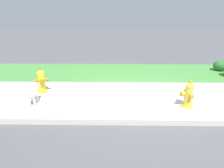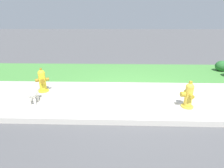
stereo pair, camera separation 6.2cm
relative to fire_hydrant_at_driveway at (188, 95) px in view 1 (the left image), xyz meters
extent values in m
plane|color=#515154|center=(-1.07, 0.55, -0.30)|extent=(120.00, 120.00, 0.00)
cube|color=#BCB7AD|center=(-1.07, 0.55, -0.30)|extent=(18.00, 2.41, 0.01)
cube|color=#47893D|center=(-1.07, 3.14, -0.30)|extent=(18.00, 2.77, 0.01)
cube|color=#BCB7AD|center=(-1.07, -0.73, -0.24)|extent=(18.00, 0.16, 0.12)
cylinder|color=gold|center=(0.01, 0.00, -0.28)|extent=(0.27, 0.27, 0.05)
cylinder|color=gold|center=(0.01, 0.00, -0.03)|extent=(0.17, 0.17, 0.46)
sphere|color=gold|center=(0.01, 0.00, 0.20)|extent=(0.18, 0.18, 0.18)
cube|color=#B29323|center=(0.01, 0.00, 0.31)|extent=(0.06, 0.06, 0.06)
cylinder|color=#B29323|center=(0.02, -0.13, 0.03)|extent=(0.10, 0.10, 0.09)
cylinder|color=#B29323|center=(0.00, 0.13, 0.03)|extent=(0.10, 0.10, 0.09)
cylinder|color=#B29323|center=(-0.13, -0.01, 0.03)|extent=(0.11, 0.13, 0.12)
cylinder|color=yellow|center=(-3.72, 0.88, -0.28)|extent=(0.29, 0.29, 0.05)
cylinder|color=yellow|center=(-3.72, 0.88, -0.01)|extent=(0.19, 0.19, 0.50)
sphere|color=yellow|center=(-3.72, 0.88, 0.24)|extent=(0.19, 0.19, 0.19)
cube|color=olive|center=(-3.72, 0.88, 0.36)|extent=(0.07, 0.07, 0.06)
cylinder|color=olive|center=(-3.59, 0.94, 0.05)|extent=(0.12, 0.12, 0.09)
cylinder|color=olive|center=(-3.84, 0.82, 0.05)|extent=(0.12, 0.12, 0.09)
cylinder|color=olive|center=(-3.66, 0.75, 0.05)|extent=(0.15, 0.14, 0.12)
ellipsoid|color=silver|center=(-3.63, 0.10, -0.04)|extent=(0.26, 0.38, 0.21)
sphere|color=silver|center=(-3.67, 0.32, 0.00)|extent=(0.17, 0.17, 0.17)
sphere|color=black|center=(-3.68, 0.40, -0.01)|extent=(0.03, 0.03, 0.03)
cone|color=silver|center=(-3.71, 0.32, 0.11)|extent=(0.07, 0.07, 0.08)
cone|color=silver|center=(-3.62, 0.33, 0.11)|extent=(0.07, 0.07, 0.08)
cylinder|color=silver|center=(-3.71, 0.20, -0.22)|extent=(0.06, 0.06, 0.16)
cylinder|color=silver|center=(-3.59, 0.22, -0.22)|extent=(0.06, 0.06, 0.16)
cylinder|color=silver|center=(-3.68, -0.02, -0.22)|extent=(0.06, 0.06, 0.16)
cylinder|color=silver|center=(-3.56, -0.01, -0.22)|extent=(0.06, 0.06, 0.16)
cylinder|color=silver|center=(-3.61, -0.10, 0.03)|extent=(0.05, 0.05, 0.12)
ellipsoid|color=#28662D|center=(2.63, 3.36, -0.09)|extent=(0.51, 0.51, 0.43)
camera|label=1|loc=(-1.68, -3.70, 1.54)|focal=28.00mm
camera|label=2|loc=(-1.62, -3.70, 1.54)|focal=28.00mm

